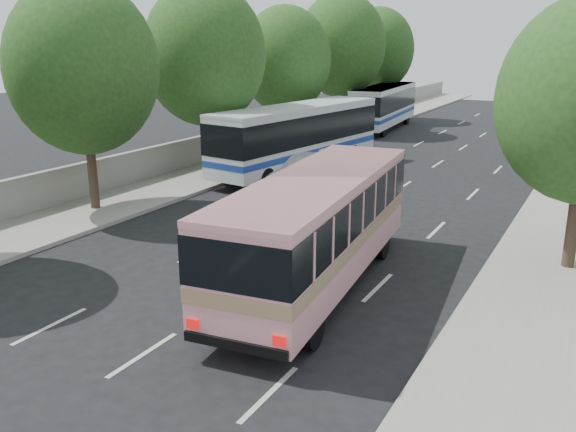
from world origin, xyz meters
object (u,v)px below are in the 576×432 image
Objects in this scene: pink_bus at (318,219)px; pink_taxi at (355,191)px; tour_coach_rear at (384,103)px; tour_coach_front at (298,133)px; white_pickup at (301,170)px.

pink_bus is 8.42m from pink_taxi.
tour_coach_front is at bearing -89.72° from tour_coach_rear.
pink_taxi reaches higher than white_pickup.
pink_taxi is 23.11m from tour_coach_rear.
tour_coach_front reaches higher than pink_taxi.
tour_coach_rear is (-8.99, 30.09, -0.01)m from pink_bus.
pink_taxi is (-2.19, 8.03, -1.22)m from pink_bus.
pink_taxi is at bearing -77.78° from tour_coach_rear.
pink_bus is 31.40m from tour_coach_rear.
pink_bus is 2.31× the size of pink_taxi.
white_pickup is 3.00m from tour_coach_front.
pink_taxi is at bearing 99.27° from pink_bus.
tour_coach_rear reaches higher than white_pickup.
pink_taxi is at bearing -33.13° from white_pickup.
tour_coach_front reaches higher than white_pickup.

